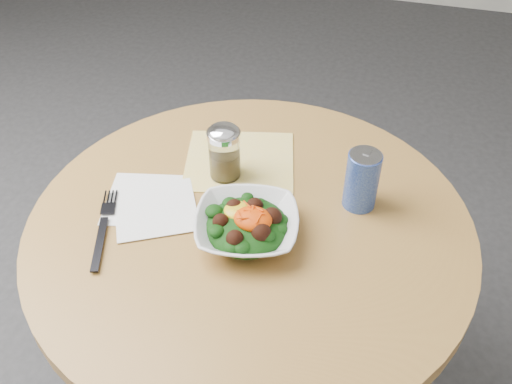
# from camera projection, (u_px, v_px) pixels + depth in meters

# --- Properties ---
(table) EXTENTS (0.90, 0.90, 0.75)m
(table) POSITION_uv_depth(u_px,v_px,m) (251.00, 283.00, 1.28)
(table) COLOR black
(table) RESTS_ON ground
(cloth_napkin) EXTENTS (0.29, 0.27, 0.00)m
(cloth_napkin) POSITION_uv_depth(u_px,v_px,m) (240.00, 161.00, 1.29)
(cloth_napkin) COLOR #DDB00B
(cloth_napkin) RESTS_ON table
(paper_napkins) EXTENTS (0.24, 0.23, 0.00)m
(paper_napkins) POSITION_uv_depth(u_px,v_px,m) (151.00, 204.00, 1.18)
(paper_napkins) COLOR white
(paper_napkins) RESTS_ON table
(salad_bowl) EXTENTS (0.24, 0.24, 0.08)m
(salad_bowl) POSITION_uv_depth(u_px,v_px,m) (247.00, 225.00, 1.10)
(salad_bowl) COLOR silver
(salad_bowl) RESTS_ON table
(fork) EXTENTS (0.09, 0.22, 0.00)m
(fork) POSITION_uv_depth(u_px,v_px,m) (104.00, 226.00, 1.13)
(fork) COLOR black
(fork) RESTS_ON table
(spice_shaker) EXTENTS (0.07, 0.07, 0.13)m
(spice_shaker) POSITION_uv_depth(u_px,v_px,m) (224.00, 152.00, 1.21)
(spice_shaker) COLOR silver
(spice_shaker) RESTS_ON table
(beverage_can) EXTENTS (0.07, 0.07, 0.13)m
(beverage_can) POSITION_uv_depth(u_px,v_px,m) (362.00, 180.00, 1.14)
(beverage_can) COLOR navy
(beverage_can) RESTS_ON table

